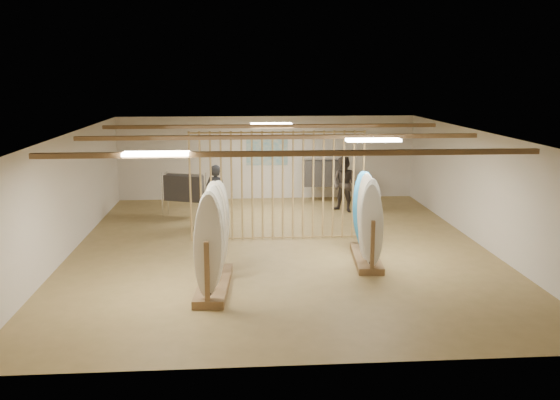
{
  "coord_description": "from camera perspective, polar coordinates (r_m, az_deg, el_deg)",
  "views": [
    {
      "loc": [
        -1.03,
        -13.91,
        4.16
      ],
      "look_at": [
        0.0,
        0.0,
        1.2
      ],
      "focal_mm": 38.0,
      "sensor_mm": 36.0,
      "label": 1
    }
  ],
  "objects": [
    {
      "name": "bamboo_partition",
      "position": [
        15.0,
        -0.22,
        1.38
      ],
      "size": [
        4.45,
        0.05,
        2.78
      ],
      "color": "tan",
      "rests_on": "ground"
    },
    {
      "name": "clothing_rack_a",
      "position": [
        17.71,
        -9.24,
        1.13
      ],
      "size": [
        1.2,
        0.7,
        1.35
      ],
      "rotation": [
        0.0,
        0.0,
        -0.35
      ],
      "color": "silver",
      "rests_on": "floor"
    },
    {
      "name": "shopper_b",
      "position": [
        18.29,
        6.23,
        1.87
      ],
      "size": [
        1.19,
        1.16,
        1.95
      ],
      "primitive_type": "imported",
      "rotation": [
        0.0,
        0.0,
        -0.67
      ],
      "color": "#332B27",
      "rests_on": "floor"
    },
    {
      "name": "wall_front",
      "position": [
        8.44,
        3.02,
        -7.11
      ],
      "size": [
        12.0,
        0.0,
        12.0
      ],
      "primitive_type": "plane",
      "rotation": [
        -1.57,
        0.0,
        0.0
      ],
      "color": "beige",
      "rests_on": "ground"
    },
    {
      "name": "ceiling_slats",
      "position": [
        14.02,
        0.0,
        6.09
      ],
      "size": [
        9.5,
        6.12,
        0.1
      ],
      "primitive_type": "cube",
      "color": "brown",
      "rests_on": "ground"
    },
    {
      "name": "rack_left",
      "position": [
        11.72,
        -6.44,
        -5.17
      ],
      "size": [
        0.73,
        2.25,
        2.11
      ],
      "rotation": [
        0.0,
        0.0,
        -0.07
      ],
      "color": "brown",
      "rests_on": "floor"
    },
    {
      "name": "wall_back",
      "position": [
        20.13,
        -1.26,
        4.09
      ],
      "size": [
        12.0,
        0.0,
        12.0
      ],
      "primitive_type": "plane",
      "rotation": [
        1.57,
        0.0,
        0.0
      ],
      "color": "beige",
      "rests_on": "ground"
    },
    {
      "name": "rack_right",
      "position": [
        13.52,
        8.35,
        -3.09
      ],
      "size": [
        0.74,
        2.12,
        1.98
      ],
      "rotation": [
        0.0,
        0.0,
        -0.1
      ],
      "color": "brown",
      "rests_on": "floor"
    },
    {
      "name": "shopper_a",
      "position": [
        16.64,
        -6.16,
        0.86
      ],
      "size": [
        0.85,
        0.75,
        1.95
      ],
      "primitive_type": "imported",
      "rotation": [
        0.0,
        0.0,
        2.68
      ],
      "color": "#292C32",
      "rests_on": "floor"
    },
    {
      "name": "clothing_rack_b",
      "position": [
        19.58,
        4.25,
        2.57
      ],
      "size": [
        1.39,
        0.44,
        1.5
      ],
      "rotation": [
        0.0,
        0.0,
        -0.07
      ],
      "color": "silver",
      "rests_on": "floor"
    },
    {
      "name": "light_panels",
      "position": [
        14.02,
        0.0,
        6.17
      ],
      "size": [
        1.2,
        0.35,
        0.06
      ],
      "primitive_type": "cube",
      "color": "white",
      "rests_on": "ground"
    },
    {
      "name": "floor",
      "position": [
        14.56,
        0.0,
        -4.63
      ],
      "size": [
        12.0,
        12.0,
        0.0
      ],
      "primitive_type": "plane",
      "color": "#997E4A",
      "rests_on": "ground"
    },
    {
      "name": "poster",
      "position": [
        20.08,
        -1.26,
        4.65
      ],
      "size": [
        1.4,
        0.03,
        0.9
      ],
      "primitive_type": "cube",
      "color": "teal",
      "rests_on": "ground"
    },
    {
      "name": "wall_right",
      "position": [
        15.41,
        18.88,
        1.01
      ],
      "size": [
        0.0,
        12.0,
        12.0
      ],
      "primitive_type": "plane",
      "rotation": [
        1.57,
        0.0,
        -1.57
      ],
      "color": "beige",
      "rests_on": "ground"
    },
    {
      "name": "ceiling",
      "position": [
        14.02,
        0.0,
        6.41
      ],
      "size": [
        12.0,
        12.0,
        0.0
      ],
      "primitive_type": "plane",
      "rotation": [
        3.14,
        0.0,
        0.0
      ],
      "color": "gray",
      "rests_on": "ground"
    },
    {
      "name": "wall_left",
      "position": [
        14.73,
        -19.79,
        0.46
      ],
      "size": [
        0.0,
        12.0,
        12.0
      ],
      "primitive_type": "plane",
      "rotation": [
        1.57,
        0.0,
        1.57
      ],
      "color": "beige",
      "rests_on": "ground"
    }
  ]
}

